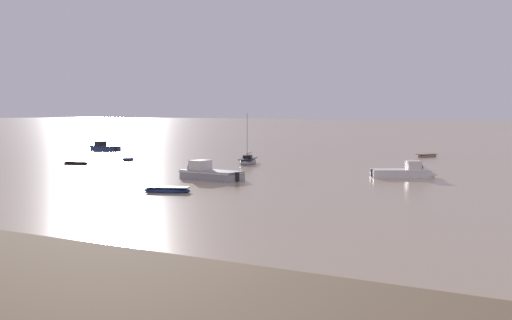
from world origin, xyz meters
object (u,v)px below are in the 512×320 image
(motorboat_moored_0, at_px, (203,175))
(rowboat_moored_2, at_px, (427,156))
(motorboat_moored_1, at_px, (410,174))
(rowboat_moored_1, at_px, (128,159))
(rowboat_moored_3, at_px, (167,190))
(sailboat_moored_0, at_px, (248,161))
(motorboat_moored_4, at_px, (102,148))
(rowboat_moored_0, at_px, (76,163))

(motorboat_moored_0, relative_size, rowboat_moored_2, 1.95)
(motorboat_moored_0, relative_size, motorboat_moored_1, 1.09)
(rowboat_moored_2, bearing_deg, motorboat_moored_0, -164.98)
(rowboat_moored_1, xyz_separation_m, rowboat_moored_3, (25.70, -23.85, 0.00))
(motorboat_moored_0, bearing_deg, sailboat_moored_0, -65.50)
(rowboat_moored_2, xyz_separation_m, motorboat_moored_4, (-47.39, -11.83, 0.19))
(motorboat_moored_0, xyz_separation_m, motorboat_moored_4, (-39.89, 27.93, -0.05))
(rowboat_moored_3, relative_size, motorboat_moored_4, 0.64)
(rowboat_moored_1, bearing_deg, motorboat_moored_4, 20.19)
(rowboat_moored_0, relative_size, sailboat_moored_0, 0.53)
(sailboat_moored_0, bearing_deg, rowboat_moored_3, -2.92)
(motorboat_moored_1, distance_m, rowboat_moored_2, 29.50)
(motorboat_moored_4, bearing_deg, sailboat_moored_0, 169.00)
(motorboat_moored_0, bearing_deg, rowboat_moored_1, -28.61)
(rowboat_moored_2, bearing_deg, sailboat_moored_0, 173.69)
(motorboat_moored_0, height_order, rowboat_moored_2, motorboat_moored_0)
(motorboat_moored_1, height_order, rowboat_moored_3, motorboat_moored_1)
(rowboat_moored_1, relative_size, rowboat_moored_2, 1.04)
(motorboat_moored_1, relative_size, rowboat_moored_2, 1.78)
(rowboat_moored_1, bearing_deg, motorboat_moored_1, -127.04)
(rowboat_moored_3, distance_m, motorboat_moored_4, 57.43)
(rowboat_moored_0, height_order, rowboat_moored_3, rowboat_moored_3)
(sailboat_moored_0, relative_size, motorboat_moored_0, 0.89)
(rowboat_moored_0, distance_m, sailboat_moored_0, 19.76)
(sailboat_moored_0, height_order, motorboat_moored_4, sailboat_moored_0)
(motorboat_moored_1, relative_size, rowboat_moored_3, 1.66)
(sailboat_moored_0, relative_size, motorboat_moored_4, 1.03)
(rowboat_moored_0, xyz_separation_m, rowboat_moored_3, (26.26, -15.71, 0.02))
(sailboat_moored_0, bearing_deg, motorboat_moored_0, -3.21)
(motorboat_moored_0, xyz_separation_m, motorboat_moored_1, (15.31, 11.31, -0.03))
(rowboat_moored_0, height_order, motorboat_moored_4, motorboat_moored_4)
(rowboat_moored_0, distance_m, rowboat_moored_1, 8.16)
(rowboat_moored_1, bearing_deg, rowboat_moored_0, 143.66)
(sailboat_moored_0, height_order, rowboat_moored_2, sailboat_moored_0)
(rowboat_moored_2, bearing_deg, motorboat_moored_1, -138.95)
(motorboat_moored_1, distance_m, rowboat_moored_3, 23.88)
(motorboat_moored_0, bearing_deg, motorboat_moored_1, -139.17)
(motorboat_moored_0, bearing_deg, rowboat_moored_0, -10.91)
(motorboat_moored_1, xyz_separation_m, rowboat_moored_3, (-11.66, -20.84, -0.20))
(rowboat_moored_2, bearing_deg, motorboat_moored_4, 129.72)
(rowboat_moored_2, relative_size, rowboat_moored_3, 0.93)
(sailboat_moored_0, distance_m, motorboat_moored_4, 35.06)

